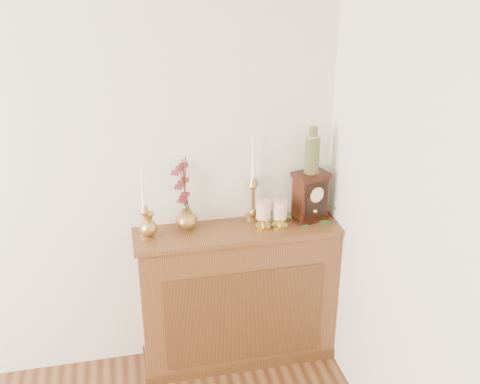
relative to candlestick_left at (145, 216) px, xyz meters
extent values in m
cube|color=brown|center=(0.54, 0.01, -0.62)|extent=(1.20, 0.30, 0.90)
cube|color=brown|center=(0.54, -0.14, -0.66)|extent=(0.96, 0.01, 0.63)
cube|color=brown|center=(0.54, 0.01, -0.15)|extent=(1.24, 0.34, 0.03)
cube|color=brown|center=(0.54, 0.01, -1.04)|extent=(1.23, 0.33, 0.06)
cylinder|color=tan|center=(0.00, 0.00, -0.13)|extent=(0.07, 0.07, 0.02)
sphere|color=tan|center=(0.00, 0.00, -0.10)|extent=(0.04, 0.04, 0.04)
cylinder|color=tan|center=(0.00, 0.00, -0.04)|extent=(0.02, 0.02, 0.12)
sphere|color=tan|center=(0.00, 0.00, 0.02)|extent=(0.03, 0.03, 0.03)
cone|color=tan|center=(0.00, 0.00, 0.05)|extent=(0.05, 0.05, 0.04)
cone|color=white|center=(0.00, 0.00, 0.17)|extent=(0.02, 0.02, 0.22)
cylinder|color=tan|center=(0.65, 0.11, -0.13)|extent=(0.09, 0.09, 0.02)
sphere|color=tan|center=(0.65, 0.11, -0.09)|extent=(0.05, 0.05, 0.05)
cylinder|color=tan|center=(0.65, 0.11, -0.01)|extent=(0.02, 0.02, 0.16)
sphere|color=tan|center=(0.65, 0.11, 0.07)|extent=(0.04, 0.04, 0.04)
cone|color=tan|center=(0.65, 0.11, 0.11)|extent=(0.06, 0.06, 0.05)
cone|color=white|center=(0.65, 0.11, 0.27)|extent=(0.03, 0.03, 0.29)
cylinder|color=tan|center=(0.02, -0.01, -0.13)|extent=(0.05, 0.05, 0.02)
sphere|color=tan|center=(0.02, -0.01, -0.07)|extent=(0.10, 0.10, 0.10)
cone|color=tan|center=(0.02, -0.01, 0.00)|extent=(0.07, 0.07, 0.05)
cylinder|color=tan|center=(0.24, 0.06, -0.13)|extent=(0.05, 0.05, 0.01)
ellipsoid|color=tan|center=(0.24, 0.06, -0.08)|extent=(0.13, 0.13, 0.11)
cylinder|color=tan|center=(0.24, 0.06, -0.02)|extent=(0.06, 0.06, 0.02)
cylinder|color=#472819|center=(0.23, 0.07, 0.13)|extent=(0.06, 0.06, 0.30)
cylinder|color=#472819|center=(0.24, 0.07, 0.14)|extent=(0.03, 0.06, 0.33)
cylinder|color=#472819|center=(0.24, 0.07, 0.16)|extent=(0.01, 0.12, 0.35)
cylinder|color=#E3BD4F|center=(0.68, -0.01, -0.13)|extent=(0.10, 0.10, 0.02)
cylinder|color=#E3BD4F|center=(0.68, -0.01, -0.10)|extent=(0.02, 0.02, 0.04)
cylinder|color=#E3BD4F|center=(0.68, -0.01, -0.08)|extent=(0.09, 0.09, 0.01)
cylinder|color=beige|center=(0.68, -0.01, -0.02)|extent=(0.09, 0.09, 0.11)
cylinder|color=#472819|center=(0.68, -0.01, 0.04)|extent=(0.00, 0.00, 0.01)
cylinder|color=#E3BD4F|center=(0.78, -0.03, -0.13)|extent=(0.10, 0.10, 0.02)
cylinder|color=#E3BD4F|center=(0.78, -0.03, -0.10)|extent=(0.02, 0.02, 0.04)
cylinder|color=#E3BD4F|center=(0.78, -0.03, -0.08)|extent=(0.09, 0.09, 0.01)
cylinder|color=beige|center=(0.78, -0.03, -0.02)|extent=(0.08, 0.08, 0.11)
cylinder|color=#472819|center=(0.78, -0.03, 0.04)|extent=(0.00, 0.00, 0.01)
cube|color=#306024|center=(1.00, 0.11, -0.13)|extent=(0.07, 0.07, 0.00)
cube|color=#306024|center=(1.07, 0.11, -0.13)|extent=(0.05, 0.06, 0.00)
cube|color=#306024|center=(0.84, 0.08, -0.13)|extent=(0.07, 0.06, 0.00)
cube|color=#306024|center=(1.07, 0.08, -0.13)|extent=(0.07, 0.07, 0.00)
cube|color=#306024|center=(0.93, 0.08, -0.13)|extent=(0.07, 0.06, 0.00)
cube|color=#306024|center=(0.89, 0.09, -0.13)|extent=(0.07, 0.07, 0.00)
cube|color=#306024|center=(1.14, 0.10, -0.13)|extent=(0.06, 0.07, 0.00)
cube|color=#306024|center=(1.01, 0.05, -0.13)|extent=(0.07, 0.07, 0.00)
cube|color=#306024|center=(0.91, 0.08, -0.13)|extent=(0.07, 0.07, 0.00)
cube|color=#306024|center=(1.19, -0.05, -0.13)|extent=(0.07, 0.07, 0.00)
cube|color=#306024|center=(0.82, -0.01, -0.13)|extent=(0.07, 0.07, 0.00)
cube|color=#306024|center=(0.96, -0.05, -0.13)|extent=(0.07, 0.07, 0.00)
cube|color=#306024|center=(0.73, 0.08, -0.13)|extent=(0.07, 0.06, 0.00)
cube|color=#306024|center=(0.76, 0.04, -0.08)|extent=(0.05, 0.06, 0.03)
cube|color=#306024|center=(0.83, -0.03, -0.06)|extent=(0.05, 0.06, 0.03)
cube|color=#306024|center=(1.12, 0.02, -0.07)|extent=(0.05, 0.03, 0.03)
cube|color=black|center=(0.98, 0.04, -0.13)|extent=(0.23, 0.19, 0.02)
cube|color=black|center=(0.98, 0.04, 0.00)|extent=(0.21, 0.17, 0.26)
cube|color=black|center=(0.98, 0.04, 0.15)|extent=(0.23, 0.19, 0.03)
cube|color=black|center=(1.00, -0.02, 0.01)|extent=(0.14, 0.04, 0.21)
cylinder|color=#EA9E45|center=(1.00, -0.02, 0.05)|extent=(0.10, 0.04, 0.10)
cylinder|color=silver|center=(1.00, -0.02, 0.05)|extent=(0.07, 0.02, 0.07)
sphere|color=#EA9E45|center=(1.00, -0.01, -0.06)|extent=(0.03, 0.03, 0.03)
cylinder|color=#172F22|center=(0.98, 0.04, 0.27)|extent=(0.09, 0.09, 0.22)
cylinder|color=#172F22|center=(0.98, 0.04, 0.41)|extent=(0.05, 0.05, 0.07)
cylinder|color=tan|center=(0.98, 0.04, 0.38)|extent=(0.06, 0.06, 0.02)
camera|label=1|loc=(-0.09, -2.87, 1.38)|focal=42.00mm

